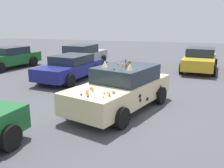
% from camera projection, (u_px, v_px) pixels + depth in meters
% --- Properties ---
extents(ground_plane, '(60.00, 60.00, 0.00)m').
position_uv_depth(ground_plane, '(120.00, 109.00, 9.06)').
color(ground_plane, '#47474C').
extents(art_car_decorated, '(4.80, 3.01, 1.73)m').
position_uv_depth(art_car_decorated, '(122.00, 88.00, 8.95)').
color(art_car_decorated, beige).
rests_on(art_car_decorated, ground).
extents(parked_sedan_row_back_center, '(4.52, 2.38, 1.31)m').
position_uv_depth(parked_sedan_row_back_center, '(71.00, 67.00, 13.40)').
color(parked_sedan_row_back_center, navy).
rests_on(parked_sedan_row_back_center, ground).
extents(parked_sedan_behind_left, '(4.31, 2.30, 1.43)m').
position_uv_depth(parked_sedan_behind_left, '(200.00, 59.00, 15.76)').
color(parked_sedan_behind_left, gold).
rests_on(parked_sedan_behind_left, ground).
extents(parked_sedan_row_back_far, '(4.68, 2.23, 1.48)m').
position_uv_depth(parked_sedan_row_back_far, '(83.00, 55.00, 17.48)').
color(parked_sedan_row_back_far, gray).
rests_on(parked_sedan_row_back_far, ground).
extents(parked_sedan_near_right, '(4.59, 2.56, 1.39)m').
position_uv_depth(parked_sedan_near_right, '(9.00, 57.00, 16.74)').
color(parked_sedan_near_right, '#1E602D').
rests_on(parked_sedan_near_right, ground).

